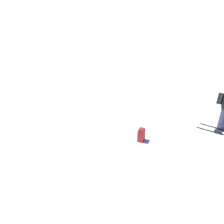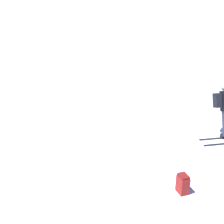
% 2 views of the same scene
% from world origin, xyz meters
% --- Properties ---
extents(ground_plane, '(300.00, 300.00, 0.00)m').
position_xyz_m(ground_plane, '(0.00, 0.00, 0.00)').
color(ground_plane, white).
extents(spare_backpack, '(0.34, 0.28, 0.50)m').
position_xyz_m(spare_backpack, '(-1.90, 2.98, 0.24)').
color(spare_backpack, '#AD231E').
rests_on(spare_backpack, ground).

